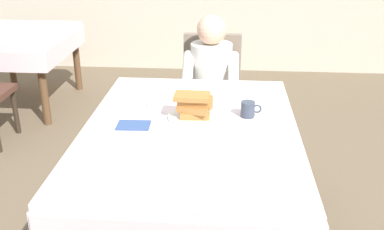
# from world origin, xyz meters

# --- Properties ---
(dining_table_main) EXTENTS (1.12, 1.52, 0.74)m
(dining_table_main) POSITION_xyz_m (0.00, 0.00, 0.65)
(dining_table_main) COLOR silver
(dining_table_main) RESTS_ON ground
(chair_diner) EXTENTS (0.44, 0.45, 0.93)m
(chair_diner) POSITION_xyz_m (0.07, 1.17, 0.53)
(chair_diner) COLOR #7A6B5B
(chair_diner) RESTS_ON ground
(diner_person) EXTENTS (0.40, 0.43, 1.12)m
(diner_person) POSITION_xyz_m (0.07, 1.01, 0.67)
(diner_person) COLOR silver
(diner_person) RESTS_ON ground
(plate_breakfast) EXTENTS (0.28, 0.28, 0.02)m
(plate_breakfast) POSITION_xyz_m (0.01, 0.10, 0.75)
(plate_breakfast) COLOR white
(plate_breakfast) RESTS_ON dining_table_main
(breakfast_stack) EXTENTS (0.21, 0.16, 0.12)m
(breakfast_stack) POSITION_xyz_m (0.01, 0.10, 0.82)
(breakfast_stack) COLOR #A36B33
(breakfast_stack) RESTS_ON plate_breakfast
(cup_coffee) EXTENTS (0.11, 0.08, 0.08)m
(cup_coffee) POSITION_xyz_m (0.30, 0.15, 0.78)
(cup_coffee) COLOR #333D4C
(cup_coffee) RESTS_ON dining_table_main
(syrup_pitcher) EXTENTS (0.08, 0.08, 0.07)m
(syrup_pitcher) POSITION_xyz_m (-0.24, 0.23, 0.78)
(syrup_pitcher) COLOR silver
(syrup_pitcher) RESTS_ON dining_table_main
(fork_left_of_plate) EXTENTS (0.03, 0.18, 0.00)m
(fork_left_of_plate) POSITION_xyz_m (-0.18, 0.08, 0.74)
(fork_left_of_plate) COLOR silver
(fork_left_of_plate) RESTS_ON dining_table_main
(knife_right_of_plate) EXTENTS (0.03, 0.20, 0.00)m
(knife_right_of_plate) POSITION_xyz_m (0.20, 0.08, 0.74)
(knife_right_of_plate) COLOR silver
(knife_right_of_plate) RESTS_ON dining_table_main
(spoon_near_edge) EXTENTS (0.15, 0.03, 0.00)m
(spoon_near_edge) POSITION_xyz_m (0.04, -0.24, 0.74)
(spoon_near_edge) COLOR silver
(spoon_near_edge) RESTS_ON dining_table_main
(napkin_folded) EXTENTS (0.17, 0.13, 0.01)m
(napkin_folded) POSITION_xyz_m (-0.29, -0.02, 0.74)
(napkin_folded) COLOR #334C7F
(napkin_folded) RESTS_ON dining_table_main
(background_table_far) EXTENTS (0.92, 1.12, 0.74)m
(background_table_far) POSITION_xyz_m (-1.81, 2.02, 0.62)
(background_table_far) COLOR silver
(background_table_far) RESTS_ON ground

